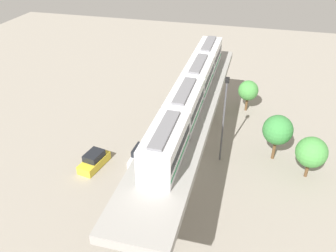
{
  "coord_description": "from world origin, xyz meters",
  "views": [
    {
      "loc": [
        5.96,
        -30.99,
        25.14
      ],
      "look_at": [
        -2.5,
        0.93,
        4.79
      ],
      "focal_mm": 37.28,
      "sensor_mm": 36.0,
      "label": 1
    }
  ],
  "objects_px": {
    "train": "(192,90)",
    "tree_far_corner": "(311,152)",
    "parked_car_white": "(141,155)",
    "parked_car_yellow": "(94,161)",
    "signal_post": "(224,117)",
    "tree_mid_lot": "(278,130)",
    "tree_near_viaduct": "(248,91)"
  },
  "relations": [
    {
      "from": "train",
      "to": "tree_far_corner",
      "type": "relative_size",
      "value": 5.54
    },
    {
      "from": "parked_car_white",
      "to": "parked_car_yellow",
      "type": "xyz_separation_m",
      "value": [
        -4.88,
        -2.35,
        0.0
      ]
    },
    {
      "from": "train",
      "to": "parked_car_white",
      "type": "relative_size",
      "value": 6.43
    },
    {
      "from": "parked_car_yellow",
      "to": "signal_post",
      "type": "relative_size",
      "value": 0.42
    },
    {
      "from": "train",
      "to": "parked_car_white",
      "type": "height_order",
      "value": "train"
    },
    {
      "from": "tree_mid_lot",
      "to": "signal_post",
      "type": "relative_size",
      "value": 0.54
    },
    {
      "from": "tree_near_viaduct",
      "to": "signal_post",
      "type": "xyz_separation_m",
      "value": [
        -2.11,
        -13.1,
        2.62
      ]
    },
    {
      "from": "train",
      "to": "parked_car_yellow",
      "type": "bearing_deg",
      "value": -163.02
    },
    {
      "from": "tree_mid_lot",
      "to": "tree_far_corner",
      "type": "relative_size",
      "value": 1.15
    },
    {
      "from": "parked_car_white",
      "to": "signal_post",
      "type": "bearing_deg",
      "value": 18.38
    },
    {
      "from": "parked_car_yellow",
      "to": "tree_mid_lot",
      "type": "bearing_deg",
      "value": 29.06
    },
    {
      "from": "parked_car_yellow",
      "to": "train",
      "type": "bearing_deg",
      "value": 27.15
    },
    {
      "from": "parked_car_yellow",
      "to": "tree_mid_lot",
      "type": "relative_size",
      "value": 0.78
    },
    {
      "from": "parked_car_yellow",
      "to": "tree_near_viaduct",
      "type": "distance_m",
      "value": 24.2
    },
    {
      "from": "parked_car_yellow",
      "to": "tree_mid_lot",
      "type": "height_order",
      "value": "tree_mid_lot"
    },
    {
      "from": "parked_car_white",
      "to": "parked_car_yellow",
      "type": "height_order",
      "value": "same"
    },
    {
      "from": "parked_car_white",
      "to": "parked_car_yellow",
      "type": "relative_size",
      "value": 0.96
    },
    {
      "from": "train",
      "to": "tree_near_viaduct",
      "type": "height_order",
      "value": "train"
    },
    {
      "from": "parked_car_white",
      "to": "tree_far_corner",
      "type": "relative_size",
      "value": 0.86
    },
    {
      "from": "train",
      "to": "parked_car_yellow",
      "type": "distance_m",
      "value": 14.0
    },
    {
      "from": "parked_car_yellow",
      "to": "tree_far_corner",
      "type": "bearing_deg",
      "value": 20.62
    },
    {
      "from": "train",
      "to": "signal_post",
      "type": "bearing_deg",
      "value": 27.17
    },
    {
      "from": "tree_far_corner",
      "to": "tree_near_viaduct",
      "type": "bearing_deg",
      "value": 118.79
    },
    {
      "from": "tree_mid_lot",
      "to": "signal_post",
      "type": "distance_m",
      "value": 6.6
    },
    {
      "from": "train",
      "to": "tree_near_viaduct",
      "type": "xyz_separation_m",
      "value": [
        5.51,
        14.85,
        -6.32
      ]
    },
    {
      "from": "parked_car_yellow",
      "to": "signal_post",
      "type": "distance_m",
      "value": 15.54
    },
    {
      "from": "train",
      "to": "tree_mid_lot",
      "type": "distance_m",
      "value": 11.53
    },
    {
      "from": "parked_car_white",
      "to": "parked_car_yellow",
      "type": "bearing_deg",
      "value": -151.95
    },
    {
      "from": "train",
      "to": "tree_near_viaduct",
      "type": "distance_m",
      "value": 17.05
    },
    {
      "from": "parked_car_yellow",
      "to": "signal_post",
      "type": "height_order",
      "value": "signal_post"
    },
    {
      "from": "train",
      "to": "parked_car_yellow",
      "type": "relative_size",
      "value": 6.17
    },
    {
      "from": "train",
      "to": "signal_post",
      "type": "distance_m",
      "value": 5.32
    }
  ]
}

